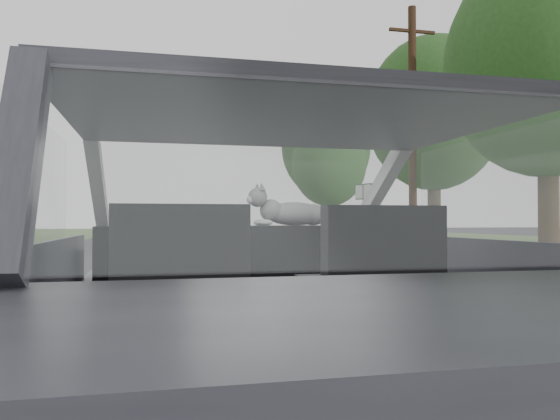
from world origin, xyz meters
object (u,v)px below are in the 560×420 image
highway_sign (364,216)px  utility_pole (413,129)px  other_car (157,229)px  cat (295,212)px  subject_car (266,288)px

highway_sign → utility_pole: bearing=-81.0°
utility_pole → other_car: bearing=166.5°
cat → highway_sign: bearing=52.1°
subject_car → utility_pole: bearing=60.9°
highway_sign → subject_car: bearing=-130.0°
subject_car → cat: (0.31, 0.66, 0.35)m
other_car → highway_sign: size_ratio=1.88×
highway_sign → utility_pole: 3.66m
subject_car → other_car: other_car is taller
utility_pole → subject_car: bearing=-119.1°
subject_car → utility_pole: size_ratio=0.49×
other_car → highway_sign: 7.37m
cat → highway_sign: highway_sign is taller
other_car → subject_car: bearing=-97.7°
cat → utility_pole: (7.63, 13.61, 3.03)m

